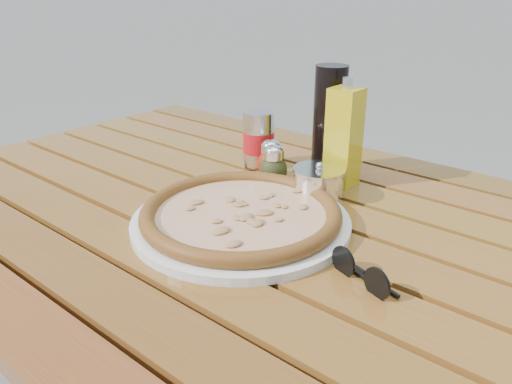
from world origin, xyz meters
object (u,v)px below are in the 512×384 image
Objects in this scene: soda_can at (259,140)px; olive_oil_cruet at (344,137)px; oregano_shaker at (274,166)px; parmesan_tin at (319,183)px; sunglasses at (361,273)px; plate at (241,222)px; pizza at (241,213)px; pepper_shaker at (271,160)px; table at (249,249)px; dark_bottle at (329,120)px.

soda_can is 0.57× the size of olive_oil_cruet.
parmesan_tin is (0.11, -0.00, -0.01)m from oregano_shaker.
olive_oil_cruet is 1.90× the size of sunglasses.
plate is 3.00× the size of soda_can.
pizza is at bearing 90.00° from plate.
pepper_shaker is (-0.09, 0.20, 0.02)m from pizza.
table is 12.66× the size of sunglasses.
pizza is at bearing -56.28° from soda_can.
soda_can is (-0.16, 0.24, 0.04)m from pizza.
oregano_shaker is 0.11m from soda_can.
olive_oil_cruet is at bearing 27.81° from pepper_shaker.
pizza is 0.19m from oregano_shaker.
oregano_shaker reaches higher than sunglasses.
plate is 0.02m from pizza.
plate is 1.71× the size of olive_oil_cruet.
pizza is at bearing -84.57° from dark_bottle.
plate is 0.24m from sunglasses.
dark_bottle is (0.07, 0.11, 0.07)m from pepper_shaker.
pizza is at bearing -64.63° from pepper_shaker.
table is at bearing 117.44° from plate.
pizza is 4.27× the size of pepper_shaker.
olive_oil_cruet reaches higher than pizza.
olive_oil_cruet is (0.13, 0.07, 0.06)m from pepper_shaker.
pizza is (0.00, 0.00, 0.02)m from plate.
pizza reaches higher than plate.
dark_bottle reaches higher than pepper_shaker.
pizza is 0.22m from pepper_shaker.
sunglasses is at bearing -5.85° from pizza.
pepper_shaker is at bearing -152.19° from olive_oil_cruet.
pizza is 4.27× the size of oregano_shaker.
olive_oil_cruet reaches higher than oregano_shaker.
soda_can reaches higher than parmesan_tin.
pepper_shaker is 0.13m from parmesan_tin.
table is at bearing -54.75° from soda_can.
table is 0.10m from plate.
soda_can is 1.08× the size of sunglasses.
plate is 3.25× the size of sunglasses.
olive_oil_cruet is at bearing 42.00° from oregano_shaker.
sunglasses is (0.26, -0.33, -0.09)m from dark_bottle.
dark_bottle reaches higher than oregano_shaker.
plate is 0.19m from oregano_shaker.
dark_bottle is 0.16m from soda_can.
dark_bottle is at bearing 146.64° from sunglasses.
plate reaches higher than table.
plate is 4.39× the size of oregano_shaker.
dark_bottle is (-0.03, 0.31, 0.09)m from pizza.
soda_can is at bearing -171.78° from olive_oil_cruet.
olive_oil_cruet is 2.00× the size of parmesan_tin.
soda_can is (-0.13, -0.07, -0.05)m from dark_bottle.
oregano_shaker is (-0.07, 0.17, 0.03)m from plate.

